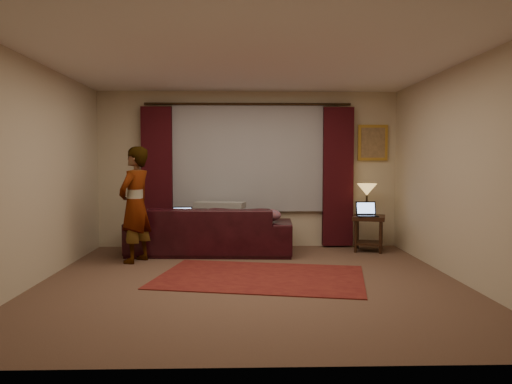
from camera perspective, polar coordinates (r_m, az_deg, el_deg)
floor at (r=6.06m, az=-0.64°, el=-10.23°), size 5.00×5.00×0.01m
ceiling at (r=6.00m, az=-0.66°, el=14.72°), size 5.00×5.00×0.02m
wall_back at (r=8.39m, az=-0.93°, el=2.58°), size 5.00×0.02×2.60m
wall_front at (r=3.39m, az=0.06°, el=1.27°), size 5.00×0.02×2.60m
wall_left at (r=6.36m, az=-23.82°, el=2.00°), size 0.02×5.00×2.60m
wall_right at (r=6.43m, az=22.23°, el=2.06°), size 0.02×5.00×2.60m
sheer_curtain at (r=8.32m, az=-0.93°, el=3.95°), size 2.50×0.05×1.80m
drape_left at (r=8.40m, az=-11.22°, el=1.70°), size 0.50×0.14×2.30m
drape_right at (r=8.43m, az=9.33°, el=1.73°), size 0.50×0.14×2.30m
curtain_rod at (r=8.33m, az=-0.93°, el=10.02°), size 0.04×0.04×3.40m
picture_frame at (r=8.64m, az=13.19°, el=5.50°), size 0.50×0.04×0.60m
sofa at (r=7.80m, az=-5.21°, el=-3.34°), size 2.57×1.23×1.01m
throw_blanket at (r=7.98m, az=-4.14°, el=0.47°), size 0.84×0.50×0.09m
clothing_pile at (r=7.59m, az=1.11°, el=-2.74°), size 0.56×0.48×0.20m
laptop_sofa at (r=7.68m, az=-8.43°, el=-2.63°), size 0.34×0.36×0.22m
area_rug at (r=6.27m, az=0.53°, el=-9.65°), size 2.79×2.14×0.01m
end_table at (r=8.20m, az=12.75°, el=-4.64°), size 0.62×0.62×0.57m
tiffany_lamp at (r=8.27m, az=12.54°, el=-0.82°), size 0.39×0.39×0.51m
laptop_table at (r=8.04m, az=12.62°, el=-1.93°), size 0.32×0.35×0.23m
person at (r=7.28m, az=-13.65°, el=-1.41°), size 0.63×0.63×1.65m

